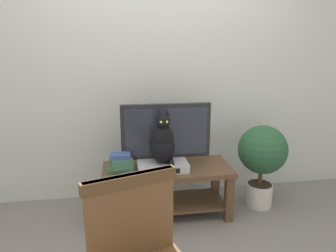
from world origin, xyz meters
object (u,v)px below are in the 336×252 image
at_px(media_box, 163,166).
at_px(book_stack, 121,163).
at_px(tv, 166,134).
at_px(potted_plant, 262,156).
at_px(cat, 163,142).
at_px(tv_stand, 167,182).

height_order(media_box, book_stack, book_stack).
xyz_separation_m(tv, potted_plant, (0.90, -0.03, -0.24)).
bearing_deg(book_stack, media_box, -7.11).
distance_m(cat, potted_plant, 0.98).
height_order(tv_stand, book_stack, book_stack).
bearing_deg(tv_stand, tv, 89.97).
relative_size(tv, media_box, 1.84).
xyz_separation_m(tv, media_box, (-0.05, -0.12, -0.25)).
relative_size(tv, book_stack, 3.32).
bearing_deg(book_stack, tv, 11.01).
distance_m(tv_stand, book_stack, 0.46).
xyz_separation_m(tv_stand, tv, (0.00, 0.06, 0.43)).
height_order(tv_stand, media_box, media_box).
distance_m(tv_stand, cat, 0.41).
relative_size(media_box, potted_plant, 0.54).
bearing_deg(tv, tv_stand, -90.03).
bearing_deg(media_box, book_stack, 172.89).
xyz_separation_m(tv, book_stack, (-0.40, -0.08, -0.21)).
bearing_deg(tv, book_stack, -168.99).
relative_size(tv_stand, cat, 2.37).
xyz_separation_m(media_box, cat, (0.00, -0.01, 0.22)).
xyz_separation_m(tv, cat, (-0.05, -0.13, -0.03)).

